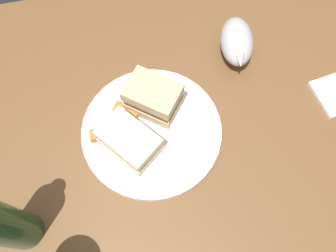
{
  "coord_description": "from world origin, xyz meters",
  "views": [
    {
      "loc": [
        -0.09,
        -0.24,
        1.38
      ],
      "look_at": [
        -0.03,
        0.01,
        0.78
      ],
      "focal_mm": 35.96,
      "sensor_mm": 36.0,
      "label": 1
    }
  ],
  "objects_px": {
    "sandwich_half_right": "(129,141)",
    "sandwich_half_left": "(153,98)",
    "gravy_boat": "(237,42)",
    "plate": "(152,131)"
  },
  "relations": [
    {
      "from": "sandwich_half_right",
      "to": "plate",
      "type": "bearing_deg",
      "value": 29.42
    },
    {
      "from": "plate",
      "to": "gravy_boat",
      "type": "relative_size",
      "value": 2.01
    },
    {
      "from": "sandwich_half_left",
      "to": "gravy_boat",
      "type": "height_order",
      "value": "sandwich_half_left"
    },
    {
      "from": "gravy_boat",
      "to": "sandwich_half_left",
      "type": "bearing_deg",
      "value": -154.45
    },
    {
      "from": "sandwich_half_right",
      "to": "gravy_boat",
      "type": "bearing_deg",
      "value": 33.45
    },
    {
      "from": "sandwich_half_left",
      "to": "gravy_boat",
      "type": "bearing_deg",
      "value": 25.55
    },
    {
      "from": "sandwich_half_left",
      "to": "sandwich_half_right",
      "type": "height_order",
      "value": "sandwich_half_left"
    },
    {
      "from": "sandwich_half_left",
      "to": "sandwich_half_right",
      "type": "distance_m",
      "value": 0.1
    },
    {
      "from": "sandwich_half_left",
      "to": "gravy_boat",
      "type": "distance_m",
      "value": 0.22
    },
    {
      "from": "sandwich_half_right",
      "to": "sandwich_half_left",
      "type": "bearing_deg",
      "value": 51.64
    }
  ]
}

